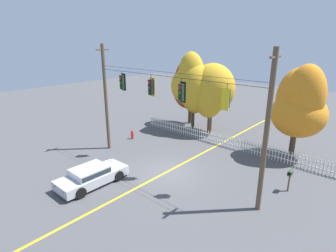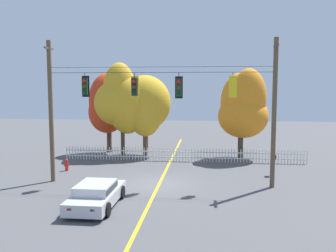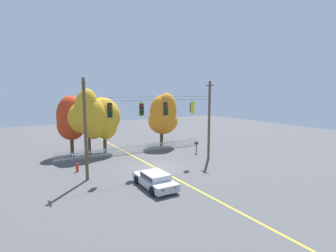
{
  "view_description": "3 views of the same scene",
  "coord_description": "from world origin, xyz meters",
  "px_view_note": "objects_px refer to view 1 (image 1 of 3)",
  "views": [
    {
      "loc": [
        10.91,
        -12.3,
        8.5
      ],
      "look_at": [
        0.46,
        -0.44,
        3.44
      ],
      "focal_mm": 29.04,
      "sensor_mm": 36.0,
      "label": 1
    },
    {
      "loc": [
        2.68,
        -20.52,
        5.58
      ],
      "look_at": [
        0.57,
        -0.53,
        3.43
      ],
      "focal_mm": 39.35,
      "sensor_mm": 36.0,
      "label": 2
    },
    {
      "loc": [
        -11.16,
        -20.72,
        7.14
      ],
      "look_at": [
        0.93,
        -0.65,
        4.0
      ],
      "focal_mm": 27.58,
      "sensor_mm": 36.0,
      "label": 3
    }
  ],
  "objects_px": {
    "autumn_maple_near_fence": "(188,86)",
    "parked_car": "(91,175)",
    "autumn_maple_mid": "(192,85)",
    "roadside_mailbox": "(290,174)",
    "fire_hydrant": "(132,135)",
    "autumn_oak_far_east": "(212,91)",
    "traffic_signal_northbound_secondary": "(122,82)",
    "traffic_signal_eastbound_side": "(182,92)",
    "traffic_signal_northbound_primary": "(226,99)",
    "traffic_signal_southbound_primary": "(151,87)",
    "autumn_maple_far_west": "(299,106)"
  },
  "relations": [
    {
      "from": "autumn_maple_near_fence",
      "to": "parked_car",
      "type": "distance_m",
      "value": 14.62
    },
    {
      "from": "autumn_maple_mid",
      "to": "roadside_mailbox",
      "type": "relative_size",
      "value": 5.51
    },
    {
      "from": "parked_car",
      "to": "fire_hydrant",
      "type": "height_order",
      "value": "parked_car"
    },
    {
      "from": "autumn_oak_far_east",
      "to": "traffic_signal_northbound_secondary",
      "type": "bearing_deg",
      "value": -102.96
    },
    {
      "from": "traffic_signal_eastbound_side",
      "to": "parked_car",
      "type": "height_order",
      "value": "traffic_signal_eastbound_side"
    },
    {
      "from": "parked_car",
      "to": "autumn_maple_mid",
      "type": "bearing_deg",
      "value": 97.62
    },
    {
      "from": "parked_car",
      "to": "roadside_mailbox",
      "type": "height_order",
      "value": "roadside_mailbox"
    },
    {
      "from": "parked_car",
      "to": "fire_hydrant",
      "type": "xyz_separation_m",
      "value": [
        -4.17,
        6.96,
        -0.21
      ]
    },
    {
      "from": "traffic_signal_eastbound_side",
      "to": "autumn_maple_near_fence",
      "type": "xyz_separation_m",
      "value": [
        -6.74,
        9.57,
        -1.57
      ]
    },
    {
      "from": "traffic_signal_northbound_primary",
      "to": "autumn_maple_near_fence",
      "type": "xyz_separation_m",
      "value": [
        -9.71,
        9.59,
        -1.61
      ]
    },
    {
      "from": "autumn_oak_far_east",
      "to": "fire_hydrant",
      "type": "xyz_separation_m",
      "value": [
        -4.3,
        -5.95,
        -3.65
      ]
    },
    {
      "from": "traffic_signal_southbound_primary",
      "to": "traffic_signal_northbound_primary",
      "type": "distance_m",
      "value": 5.47
    },
    {
      "from": "autumn_maple_near_fence",
      "to": "traffic_signal_northbound_primary",
      "type": "bearing_deg",
      "value": -44.64
    },
    {
      "from": "traffic_signal_southbound_primary",
      "to": "traffic_signal_northbound_secondary",
      "type": "bearing_deg",
      "value": -180.0
    },
    {
      "from": "traffic_signal_southbound_primary",
      "to": "autumn_maple_mid",
      "type": "distance_m",
      "value": 8.6
    },
    {
      "from": "autumn_oak_far_east",
      "to": "fire_hydrant",
      "type": "relative_size",
      "value": 8.08
    },
    {
      "from": "traffic_signal_eastbound_side",
      "to": "fire_hydrant",
      "type": "relative_size",
      "value": 1.8
    },
    {
      "from": "traffic_signal_northbound_secondary",
      "to": "traffic_signal_southbound_primary",
      "type": "distance_m",
      "value": 2.87
    },
    {
      "from": "traffic_signal_northbound_secondary",
      "to": "roadside_mailbox",
      "type": "distance_m",
      "value": 12.38
    },
    {
      "from": "traffic_signal_northbound_primary",
      "to": "autumn_maple_mid",
      "type": "xyz_separation_m",
      "value": [
        -8.14,
        8.12,
        -1.15
      ]
    },
    {
      "from": "traffic_signal_southbound_primary",
      "to": "autumn_maple_far_west",
      "type": "height_order",
      "value": "autumn_maple_far_west"
    },
    {
      "from": "traffic_signal_eastbound_side",
      "to": "autumn_maple_far_west",
      "type": "distance_m",
      "value": 9.32
    },
    {
      "from": "parked_car",
      "to": "fire_hydrant",
      "type": "relative_size",
      "value": 5.38
    },
    {
      "from": "traffic_signal_northbound_secondary",
      "to": "autumn_maple_far_west",
      "type": "bearing_deg",
      "value": 39.78
    },
    {
      "from": "autumn_maple_far_west",
      "to": "parked_car",
      "type": "bearing_deg",
      "value": -122.42
    },
    {
      "from": "autumn_maple_mid",
      "to": "traffic_signal_eastbound_side",
      "type": "bearing_deg",
      "value": -57.47
    },
    {
      "from": "traffic_signal_northbound_secondary",
      "to": "traffic_signal_southbound_primary",
      "type": "bearing_deg",
      "value": 0.0
    },
    {
      "from": "autumn_maple_near_fence",
      "to": "autumn_maple_mid",
      "type": "xyz_separation_m",
      "value": [
        1.58,
        -1.47,
        0.47
      ]
    },
    {
      "from": "traffic_signal_southbound_primary",
      "to": "parked_car",
      "type": "height_order",
      "value": "traffic_signal_southbound_primary"
    },
    {
      "from": "autumn_maple_mid",
      "to": "autumn_maple_far_west",
      "type": "distance_m",
      "value": 9.53
    },
    {
      "from": "autumn_oak_far_east",
      "to": "roadside_mailbox",
      "type": "height_order",
      "value": "autumn_oak_far_east"
    },
    {
      "from": "autumn_oak_far_east",
      "to": "fire_hydrant",
      "type": "distance_m",
      "value": 8.2
    },
    {
      "from": "autumn_maple_near_fence",
      "to": "autumn_maple_far_west",
      "type": "xyz_separation_m",
      "value": [
        11.09,
        -1.48,
        0.01
      ]
    },
    {
      "from": "traffic_signal_northbound_secondary",
      "to": "autumn_maple_far_west",
      "type": "height_order",
      "value": "autumn_maple_far_west"
    },
    {
      "from": "autumn_maple_near_fence",
      "to": "roadside_mailbox",
      "type": "relative_size",
      "value": 4.96
    },
    {
      "from": "traffic_signal_northbound_secondary",
      "to": "autumn_maple_far_west",
      "type": "distance_m",
      "value": 12.75
    },
    {
      "from": "traffic_signal_northbound_primary",
      "to": "roadside_mailbox",
      "type": "height_order",
      "value": "traffic_signal_northbound_primary"
    },
    {
      "from": "traffic_signal_southbound_primary",
      "to": "autumn_oak_far_east",
      "type": "height_order",
      "value": "autumn_oak_far_east"
    },
    {
      "from": "autumn_maple_near_fence",
      "to": "autumn_maple_far_west",
      "type": "distance_m",
      "value": 11.19
    },
    {
      "from": "autumn_maple_near_fence",
      "to": "autumn_maple_mid",
      "type": "height_order",
      "value": "autumn_maple_mid"
    },
    {
      "from": "traffic_signal_eastbound_side",
      "to": "traffic_signal_northbound_primary",
      "type": "xyz_separation_m",
      "value": [
        2.97,
        -0.02,
        0.04
      ]
    },
    {
      "from": "autumn_oak_far_east",
      "to": "autumn_maple_far_west",
      "type": "distance_m",
      "value": 7.75
    },
    {
      "from": "autumn_maple_near_fence",
      "to": "fire_hydrant",
      "type": "relative_size",
      "value": 8.34
    },
    {
      "from": "traffic_signal_northbound_secondary",
      "to": "traffic_signal_southbound_primary",
      "type": "height_order",
      "value": "same"
    },
    {
      "from": "parked_car",
      "to": "autumn_oak_far_east",
      "type": "bearing_deg",
      "value": 89.44
    },
    {
      "from": "traffic_signal_southbound_primary",
      "to": "autumn_maple_near_fence",
      "type": "height_order",
      "value": "autumn_maple_near_fence"
    },
    {
      "from": "autumn_maple_near_fence",
      "to": "autumn_oak_far_east",
      "type": "distance_m",
      "value": 3.49
    },
    {
      "from": "autumn_maple_mid",
      "to": "parked_car",
      "type": "height_order",
      "value": "autumn_maple_mid"
    },
    {
      "from": "autumn_maple_mid",
      "to": "parked_car",
      "type": "bearing_deg",
      "value": -82.38
    },
    {
      "from": "autumn_maple_mid",
      "to": "autumn_oak_far_east",
      "type": "bearing_deg",
      "value": 16.82
    }
  ]
}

